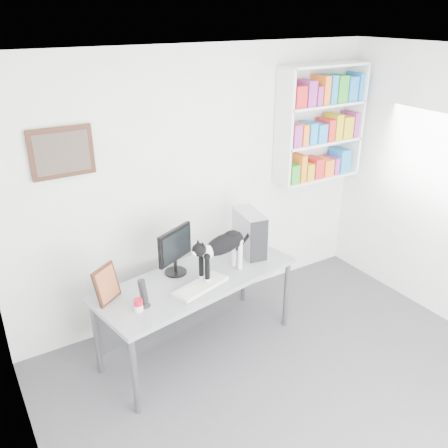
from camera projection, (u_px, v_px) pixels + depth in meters
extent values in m
cube|color=#4A4A4F|center=(326.00, 420.00, 3.75)|extent=(4.00, 4.00, 0.01)
cube|color=white|center=(369.00, 63.00, 2.63)|extent=(4.00, 4.00, 0.01)
cube|color=white|center=(201.00, 186.00, 4.74)|extent=(4.00, 0.01, 2.70)
cube|color=white|center=(35.00, 385.00, 2.24)|extent=(0.01, 4.00, 2.70)
cube|color=white|center=(320.00, 123.00, 5.08)|extent=(1.03, 0.28, 1.24)
cube|color=#442215|center=(62.00, 152.00, 3.87)|extent=(0.52, 0.04, 0.42)
cube|color=gray|center=(198.00, 313.00, 4.41)|extent=(1.96, 1.03, 0.78)
cube|color=black|center=(175.00, 251.00, 4.23)|extent=(0.47, 0.36, 0.45)
cube|color=silver|center=(201.00, 286.00, 4.08)|extent=(0.55, 0.33, 0.04)
cube|color=#AEADB2|center=(249.00, 233.00, 4.60)|extent=(0.26, 0.45, 0.43)
cylinder|color=black|center=(143.00, 293.00, 3.79)|extent=(0.14, 0.14, 0.25)
cube|color=#442215|center=(106.00, 283.00, 3.85)|extent=(0.27, 0.23, 0.32)
cylinder|color=red|center=(138.00, 305.00, 3.76)|extent=(0.08, 0.08, 0.11)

